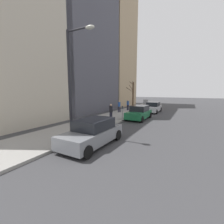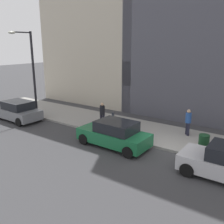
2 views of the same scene
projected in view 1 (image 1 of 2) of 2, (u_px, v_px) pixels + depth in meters
The scene contains 15 objects.
ground_plane at pixel (137, 115), 19.54m from camera, with size 120.00×120.00×0.00m, color #38383A.
sidewalk at pixel (123, 113), 20.46m from camera, with size 4.00×36.00×0.15m, color gray.
parked_car_silver at pixel (153, 107), 22.00m from camera, with size 1.93×4.21×1.52m.
parked_car_green at pixel (139, 113), 16.63m from camera, with size 2.00×4.24×1.52m.
parked_car_grey at pixel (93, 133), 8.64m from camera, with size 2.00×4.24×1.52m.
parking_meter at pixel (122, 111), 16.27m from camera, with size 0.14×0.10×1.35m.
utility_box at pixel (146, 103), 27.72m from camera, with size 0.83×0.61×1.43m.
streetlamp at pixel (73, 76), 8.97m from camera, with size 1.97×0.32×6.50m.
bare_tree at pixel (133, 95), 25.18m from camera, with size 1.15×1.12×4.60m.
trash_bin at pixel (135, 109), 21.47m from camera, with size 0.56×0.56×0.90m, color #14381E.
pedestrian_near_meter at pixel (128, 104), 23.26m from camera, with size 0.37×0.36×1.66m.
pedestrian_midblock at pixel (119, 106), 20.94m from camera, with size 0.36×0.36×1.66m.
pedestrian_far_corner at pixel (111, 111), 15.36m from camera, with size 0.36×0.40×1.66m.
office_tower_left at pixel (109, 39), 31.86m from camera, with size 9.37×9.37×28.12m, color tan.
office_block_center at pixel (66, 40), 23.16m from camera, with size 12.32×12.32×22.01m, color #4C4C56.
Camera 1 is at (-6.10, 18.61, 3.11)m, focal length 24.00 mm.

